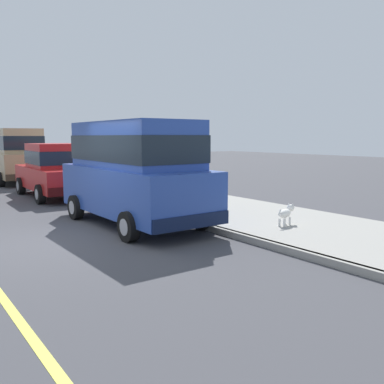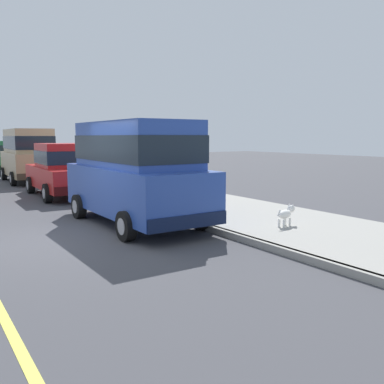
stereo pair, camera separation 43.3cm
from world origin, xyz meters
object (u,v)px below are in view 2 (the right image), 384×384
Objects in this scene: car_green_sedan at (4,157)px; car_red_sedan at (63,169)px; car_blue_van at (135,168)px; dog_white at (286,213)px; car_tan_van at (28,153)px.

car_red_sedan is at bearing -89.81° from car_green_sedan.
car_blue_van is 3.78m from dog_white.
car_tan_van is 6.70× the size of dog_white.
dog_white is (2.47, -8.65, -0.55)m from car_red_sedan.
car_red_sedan is 11.85m from car_green_sedan.
car_red_sedan is 5.90m from car_tan_van.
car_green_sedan is at bearing 90.19° from car_red_sedan.
car_red_sedan is at bearing 90.16° from car_blue_van.
car_tan_van is 5.99m from car_green_sedan.
dog_white is at bearing -47.93° from car_blue_van.
car_tan_van is at bearing 89.17° from car_red_sedan.
car_blue_van is 1.05× the size of car_red_sedan.
car_blue_van is 11.82m from car_tan_van.
car_green_sedan reaches higher than dog_white.
car_green_sedan is at bearing 90.18° from car_blue_van.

